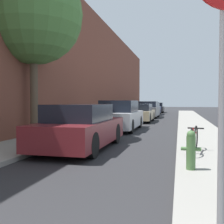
% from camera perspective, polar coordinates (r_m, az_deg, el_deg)
% --- Properties ---
extents(ground_plane, '(120.00, 120.00, 0.00)m').
position_cam_1_polar(ground_plane, '(16.30, 6.57, -3.04)').
color(ground_plane, '#28282B').
extents(sidewalk_left, '(2.00, 52.00, 0.12)m').
position_cam_1_polar(sidewalk_left, '(16.89, -3.26, -2.64)').
color(sidewalk_left, gray).
rests_on(sidewalk_left, ground).
extents(sidewalk_right, '(2.00, 52.00, 0.12)m').
position_cam_1_polar(sidewalk_right, '(16.20, 16.82, -2.93)').
color(sidewalk_right, gray).
rests_on(sidewalk_right, ground).
extents(building_facade_left, '(0.70, 52.00, 7.83)m').
position_cam_1_polar(building_facade_left, '(17.44, -7.60, 10.20)').
color(building_facade_left, brown).
rests_on(building_facade_left, ground).
extents(parked_car_maroon, '(1.77, 4.39, 1.39)m').
position_cam_1_polar(parked_car_maroon, '(8.73, -6.36, -3.17)').
color(parked_car_maroon, black).
rests_on(parked_car_maroon, ground).
extents(parked_car_silver, '(1.80, 4.58, 1.52)m').
position_cam_1_polar(parked_car_silver, '(14.40, 1.66, -0.84)').
color(parked_car_silver, black).
rests_on(parked_car_silver, ground).
extents(parked_car_champagne, '(1.77, 4.47, 1.29)m').
position_cam_1_polar(parked_car_champagne, '(20.31, 5.73, -0.23)').
color(parked_car_champagne, black).
rests_on(parked_car_champagne, ground).
extents(parked_car_grey, '(1.89, 4.60, 1.48)m').
position_cam_1_polar(parked_car_grey, '(25.70, 7.30, 0.46)').
color(parked_car_grey, black).
rests_on(parked_car_grey, ground).
extents(parked_car_navy, '(1.73, 4.63, 1.40)m').
position_cam_1_polar(parked_car_navy, '(31.16, 8.15, 0.67)').
color(parked_car_navy, black).
rests_on(parked_car_navy, ground).
extents(parked_car_black, '(1.86, 3.99, 1.31)m').
position_cam_1_polar(parked_car_black, '(36.84, 9.02, 0.83)').
color(parked_car_black, black).
rests_on(parked_car_black, ground).
extents(street_tree_near, '(3.81, 3.81, 6.60)m').
position_cam_1_polar(street_tree_near, '(11.78, -15.76, 18.45)').
color(street_tree_near, brown).
rests_on(street_tree_near, sidewalk_left).
extents(fire_hydrant, '(0.39, 0.18, 0.78)m').
position_cam_1_polar(fire_hydrant, '(5.83, 15.78, -7.35)').
color(fire_hydrant, '#47703D').
rests_on(fire_hydrant, sidewalk_right).
extents(bicycle, '(0.44, 1.65, 0.68)m').
position_cam_1_polar(bicycle, '(7.77, 16.35, -5.38)').
color(bicycle, black).
rests_on(bicycle, sidewalk_right).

